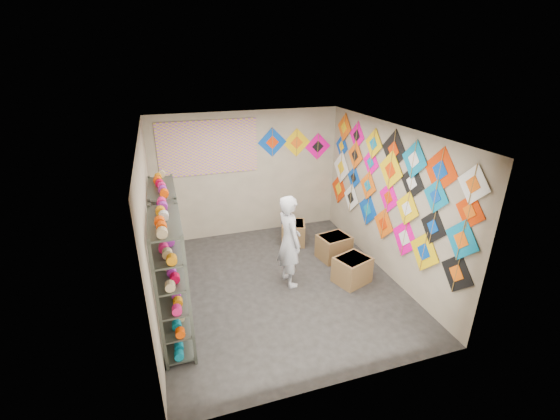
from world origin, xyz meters
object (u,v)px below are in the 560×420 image
object	(u,v)px
shelf_rack_back	(168,240)
carton_a	(352,270)
carton_b	(334,247)
carton_c	(293,233)
shelf_rack_front	(172,283)
shopkeeper	(289,241)

from	to	relation	value
shelf_rack_back	carton_a	size ratio (longest dim) A/B	3.31
carton_b	carton_c	size ratio (longest dim) A/B	1.10
carton_b	carton_a	bearing A→B (deg)	-104.32
carton_a	carton_b	size ratio (longest dim) A/B	0.98
carton_a	carton_b	xyz separation A→B (m)	(0.05, 0.86, -0.00)
shelf_rack_front	carton_c	size ratio (longest dim) A/B	3.58
shelf_rack_front	carton_c	bearing A→B (deg)	41.84
shopkeeper	carton_b	distance (m)	1.38
shelf_rack_front	carton_b	xyz separation A→B (m)	(3.08, 1.43, -0.71)
carton_a	carton_c	distance (m)	1.78
shelf_rack_back	carton_b	size ratio (longest dim) A/B	3.26
carton_a	carton_c	world-z (taller)	carton_a
shelf_rack_back	carton_a	distance (m)	3.20
shelf_rack_back	carton_c	world-z (taller)	shelf_rack_back
shelf_rack_front	shelf_rack_back	bearing A→B (deg)	90.00
carton_b	carton_c	bearing A→B (deg)	112.06
carton_b	carton_c	world-z (taller)	carton_b
shelf_rack_back	carton_c	distance (m)	2.81
carton_c	shelf_rack_back	bearing A→B (deg)	-139.66
shelf_rack_back	shopkeeper	distance (m)	2.01
shelf_rack_front	carton_a	bearing A→B (deg)	10.51
shelf_rack_front	carton_b	world-z (taller)	shelf_rack_front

